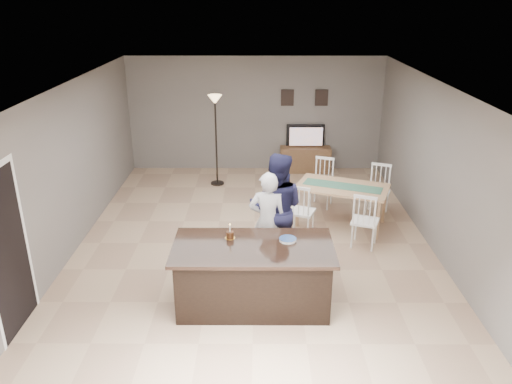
{
  "coord_description": "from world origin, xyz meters",
  "views": [
    {
      "loc": [
        0.06,
        -7.67,
        4.01
      ],
      "look_at": [
        0.03,
        -0.3,
        1.07
      ],
      "focal_mm": 35.0,
      "sensor_mm": 36.0,
      "label": 1
    }
  ],
  "objects_px": {
    "plate_stack": "(288,239)",
    "floor_lamp": "(215,116)",
    "birthday_cake": "(230,235)",
    "woman": "(268,221)",
    "tv_console": "(305,159)",
    "man": "(277,209)",
    "kitchen_island": "(253,275)",
    "dining_table": "(342,193)",
    "television": "(306,136)"
  },
  "relations": [
    {
      "from": "kitchen_island",
      "to": "dining_table",
      "type": "relative_size",
      "value": 0.96
    },
    {
      "from": "birthday_cake",
      "to": "plate_stack",
      "type": "xyz_separation_m",
      "value": [
        0.78,
        -0.08,
        -0.03
      ]
    },
    {
      "from": "plate_stack",
      "to": "floor_lamp",
      "type": "xyz_separation_m",
      "value": [
        -1.32,
        4.55,
        0.64
      ]
    },
    {
      "from": "birthday_cake",
      "to": "plate_stack",
      "type": "distance_m",
      "value": 0.79
    },
    {
      "from": "floor_lamp",
      "to": "dining_table",
      "type": "bearing_deg",
      "value": -40.71
    },
    {
      "from": "kitchen_island",
      "to": "tv_console",
      "type": "distance_m",
      "value": 5.7
    },
    {
      "from": "kitchen_island",
      "to": "floor_lamp",
      "type": "relative_size",
      "value": 1.07
    },
    {
      "from": "kitchen_island",
      "to": "woman",
      "type": "distance_m",
      "value": 1.07
    },
    {
      "from": "woman",
      "to": "floor_lamp",
      "type": "bearing_deg",
      "value": -71.72
    },
    {
      "from": "birthday_cake",
      "to": "plate_stack",
      "type": "height_order",
      "value": "birthday_cake"
    },
    {
      "from": "kitchen_island",
      "to": "plate_stack",
      "type": "relative_size",
      "value": 9.13
    },
    {
      "from": "kitchen_island",
      "to": "plate_stack",
      "type": "xyz_separation_m",
      "value": [
        0.47,
        0.15,
        0.46
      ]
    },
    {
      "from": "television",
      "to": "man",
      "type": "xyz_separation_m",
      "value": [
        -0.84,
        -4.41,
        0.04
      ]
    },
    {
      "from": "television",
      "to": "floor_lamp",
      "type": "relative_size",
      "value": 0.45
    },
    {
      "from": "tv_console",
      "to": "television",
      "type": "bearing_deg",
      "value": 90.0
    },
    {
      "from": "man",
      "to": "plate_stack",
      "type": "bearing_deg",
      "value": 104.73
    },
    {
      "from": "woman",
      "to": "floor_lamp",
      "type": "relative_size",
      "value": 0.79
    },
    {
      "from": "television",
      "to": "floor_lamp",
      "type": "bearing_deg",
      "value": 24.56
    },
    {
      "from": "woman",
      "to": "man",
      "type": "height_order",
      "value": "man"
    },
    {
      "from": "kitchen_island",
      "to": "television",
      "type": "bearing_deg",
      "value": 77.99
    },
    {
      "from": "plate_stack",
      "to": "floor_lamp",
      "type": "distance_m",
      "value": 4.78
    },
    {
      "from": "plate_stack",
      "to": "birthday_cake",
      "type": "bearing_deg",
      "value": 174.45
    },
    {
      "from": "birthday_cake",
      "to": "floor_lamp",
      "type": "xyz_separation_m",
      "value": [
        -0.54,
        4.47,
        0.61
      ]
    },
    {
      "from": "kitchen_island",
      "to": "birthday_cake",
      "type": "bearing_deg",
      "value": 144.36
    },
    {
      "from": "television",
      "to": "woman",
      "type": "relative_size",
      "value": 0.58
    },
    {
      "from": "birthday_cake",
      "to": "floor_lamp",
      "type": "height_order",
      "value": "floor_lamp"
    },
    {
      "from": "man",
      "to": "floor_lamp",
      "type": "height_order",
      "value": "floor_lamp"
    },
    {
      "from": "birthday_cake",
      "to": "woman",
      "type": "bearing_deg",
      "value": 55.41
    },
    {
      "from": "floor_lamp",
      "to": "television",
      "type": "bearing_deg",
      "value": 24.56
    },
    {
      "from": "woman",
      "to": "plate_stack",
      "type": "height_order",
      "value": "woman"
    },
    {
      "from": "woman",
      "to": "dining_table",
      "type": "relative_size",
      "value": 0.7
    },
    {
      "from": "kitchen_island",
      "to": "birthday_cake",
      "type": "xyz_separation_m",
      "value": [
        -0.32,
        0.23,
        0.5
      ]
    },
    {
      "from": "kitchen_island",
      "to": "tv_console",
      "type": "xyz_separation_m",
      "value": [
        1.2,
        5.57,
        -0.15
      ]
    },
    {
      "from": "kitchen_island",
      "to": "television",
      "type": "height_order",
      "value": "television"
    },
    {
      "from": "birthday_cake",
      "to": "kitchen_island",
      "type": "bearing_deg",
      "value": -35.64
    },
    {
      "from": "tv_console",
      "to": "plate_stack",
      "type": "bearing_deg",
      "value": -97.7
    },
    {
      "from": "woman",
      "to": "man",
      "type": "bearing_deg",
      "value": -119.01
    },
    {
      "from": "tv_console",
      "to": "plate_stack",
      "type": "xyz_separation_m",
      "value": [
        -0.73,
        -5.42,
        0.62
      ]
    },
    {
      "from": "plate_stack",
      "to": "tv_console",
      "type": "bearing_deg",
      "value": 82.3
    },
    {
      "from": "dining_table",
      "to": "kitchen_island",
      "type": "bearing_deg",
      "value": -100.59
    },
    {
      "from": "birthday_cake",
      "to": "plate_stack",
      "type": "bearing_deg",
      "value": -5.55
    },
    {
      "from": "kitchen_island",
      "to": "woman",
      "type": "xyz_separation_m",
      "value": [
        0.21,
        1.0,
        0.34
      ]
    },
    {
      "from": "dining_table",
      "to": "floor_lamp",
      "type": "height_order",
      "value": "floor_lamp"
    },
    {
      "from": "man",
      "to": "dining_table",
      "type": "bearing_deg",
      "value": -123.72
    },
    {
      "from": "tv_console",
      "to": "birthday_cake",
      "type": "relative_size",
      "value": 5.52
    },
    {
      "from": "kitchen_island",
      "to": "tv_console",
      "type": "height_order",
      "value": "kitchen_island"
    },
    {
      "from": "man",
      "to": "dining_table",
      "type": "height_order",
      "value": "man"
    },
    {
      "from": "woman",
      "to": "birthday_cake",
      "type": "distance_m",
      "value": 0.95
    },
    {
      "from": "television",
      "to": "woman",
      "type": "xyz_separation_m",
      "value": [
        -0.99,
        -4.64,
        -0.07
      ]
    },
    {
      "from": "birthday_cake",
      "to": "plate_stack",
      "type": "relative_size",
      "value": 0.92
    }
  ]
}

